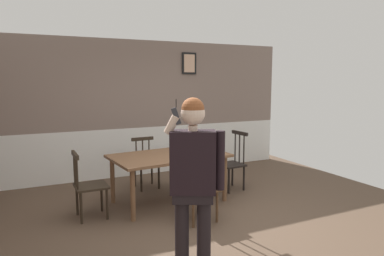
{
  "coord_description": "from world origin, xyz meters",
  "views": [
    {
      "loc": [
        -2.1,
        -4.02,
        1.93
      ],
      "look_at": [
        -0.4,
        -0.45,
        1.39
      ],
      "focal_mm": 32.62,
      "sensor_mm": 36.0,
      "label": 1
    }
  ],
  "objects_px": {
    "person_figure": "(194,174)",
    "chair_opposite_corner": "(146,163)",
    "chair_by_doorway": "(233,163)",
    "chair_near_window": "(88,185)",
    "chair_at_table_head": "(200,188)",
    "dining_table": "(169,160)"
  },
  "relations": [
    {
      "from": "person_figure",
      "to": "chair_opposite_corner",
      "type": "bearing_deg",
      "value": -72.9
    },
    {
      "from": "chair_by_doorway",
      "to": "person_figure",
      "type": "xyz_separation_m",
      "value": [
        -1.84,
        -2.21,
        0.55
      ]
    },
    {
      "from": "chair_near_window",
      "to": "chair_at_table_head",
      "type": "xyz_separation_m",
      "value": [
        1.36,
        -0.79,
        0.0
      ]
    },
    {
      "from": "chair_near_window",
      "to": "chair_at_table_head",
      "type": "distance_m",
      "value": 1.57
    },
    {
      "from": "chair_opposite_corner",
      "to": "person_figure",
      "type": "relative_size",
      "value": 0.51
    },
    {
      "from": "dining_table",
      "to": "person_figure",
      "type": "bearing_deg",
      "value": -105.32
    },
    {
      "from": "chair_opposite_corner",
      "to": "dining_table",
      "type": "bearing_deg",
      "value": 92.83
    },
    {
      "from": "chair_near_window",
      "to": "person_figure",
      "type": "distance_m",
      "value": 2.15
    },
    {
      "from": "chair_by_doorway",
      "to": "chair_near_window",
      "type": "bearing_deg",
      "value": 90.39
    },
    {
      "from": "dining_table",
      "to": "chair_opposite_corner",
      "type": "xyz_separation_m",
      "value": [
        -0.09,
        0.91,
        -0.24
      ]
    },
    {
      "from": "chair_at_table_head",
      "to": "person_figure",
      "type": "height_order",
      "value": "person_figure"
    },
    {
      "from": "chair_at_table_head",
      "to": "chair_opposite_corner",
      "type": "bearing_deg",
      "value": 92.56
    },
    {
      "from": "chair_near_window",
      "to": "chair_by_doorway",
      "type": "bearing_deg",
      "value": 94.57
    },
    {
      "from": "chair_near_window",
      "to": "chair_at_table_head",
      "type": "relative_size",
      "value": 0.99
    },
    {
      "from": "chair_at_table_head",
      "to": "person_figure",
      "type": "xyz_separation_m",
      "value": [
        -0.66,
        -1.17,
        0.57
      ]
    },
    {
      "from": "dining_table",
      "to": "chair_near_window",
      "type": "distance_m",
      "value": 1.29
    },
    {
      "from": "chair_by_doorway",
      "to": "person_figure",
      "type": "height_order",
      "value": "person_figure"
    },
    {
      "from": "chair_by_doorway",
      "to": "chair_opposite_corner",
      "type": "relative_size",
      "value": 1.15
    },
    {
      "from": "chair_near_window",
      "to": "chair_by_doorway",
      "type": "xyz_separation_m",
      "value": [
        2.54,
        0.26,
        0.01
      ]
    },
    {
      "from": "person_figure",
      "to": "dining_table",
      "type": "bearing_deg",
      "value": -79.13
    },
    {
      "from": "chair_at_table_head",
      "to": "chair_by_doorway",
      "type": "bearing_deg",
      "value": 38.32
    },
    {
      "from": "chair_by_doorway",
      "to": "person_figure",
      "type": "bearing_deg",
      "value": 134.86
    }
  ]
}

